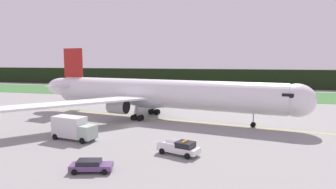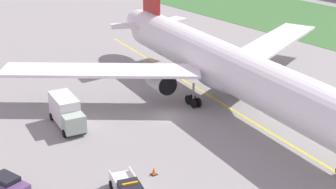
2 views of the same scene
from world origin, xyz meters
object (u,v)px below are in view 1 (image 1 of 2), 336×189
Objects in this scene: catering_truck at (73,128)px; apron_cone at (174,142)px; airliner at (158,94)px; ops_pickup_truck at (180,148)px; staff_car at (91,165)px.

apron_cone is (15.29, 1.71, -1.48)m from catering_truck.
airliner is 76.97× the size of apron_cone.
airliner is 10.32× the size of ops_pickup_truck.
airliner is 19.72m from apron_cone.
apron_cone is at bearing -65.52° from airliner.
ops_pickup_truck reaches higher than apron_cone.
catering_truck is (-7.36, -19.13, -3.27)m from airliner.
apron_cone is (-1.92, 4.17, -0.53)m from ops_pickup_truck.
airliner is 30.17m from staff_car.
staff_car is at bearing -115.82° from apron_cone.
apron_cone is at bearing 114.67° from ops_pickup_truck.
staff_car is 6.24× the size of apron_cone.
apron_cone is at bearing 6.39° from catering_truck.
ops_pickup_truck is at bearing -65.33° from apron_cone.
airliner reaches higher than catering_truck.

